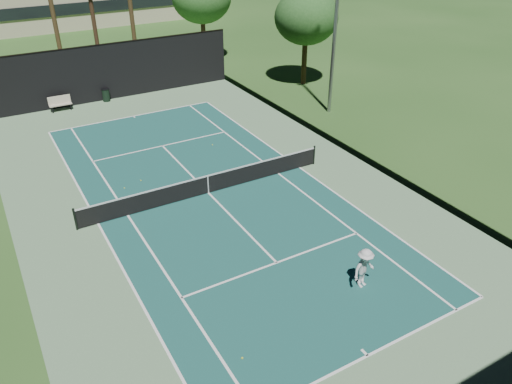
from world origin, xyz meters
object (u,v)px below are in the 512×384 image
Objects in this scene: tennis_ball_d at (141,180)px; trash_bin at (106,95)px; tennis_ball_a at (242,358)px; park_bench at (60,103)px; player at (364,268)px; tennis_ball_c at (212,145)px; tennis_net at (208,184)px; tennis_ball_b at (124,188)px.

trash_bin reaches higher than tennis_ball_d.
trash_bin reaches higher than tennis_ball_a.
park_bench is at bearing 91.04° from tennis_ball_a.
player is at bearing -83.55° from trash_bin.
trash_bin is at bearing 82.13° from tennis_ball_d.
player is 14.22m from tennis_ball_c.
tennis_net is at bearing 91.59° from player.
player reaches higher than tennis_net.
tennis_ball_b is 0.04× the size of park_bench.
player is 1.10× the size of park_bench.
tennis_net reaches higher than park_bench.
tennis_ball_c is at bearing 21.97° from tennis_ball_b.
park_bench reaches higher than tennis_ball_a.
player is at bearing -64.58° from tennis_ball_b.
tennis_net is at bearing -36.18° from tennis_ball_b.
tennis_ball_c is at bearing 76.59° from player.
tennis_ball_d is 0.07× the size of trash_bin.
player is (2.08, -9.16, 0.27)m from tennis_net.
park_bench is (-6.62, 10.44, 0.51)m from tennis_ball_c.
player is at bearing -77.23° from tennis_net.
tennis_net is at bearing -117.62° from tennis_ball_c.
tennis_net is at bearing -75.53° from park_bench.
tennis_ball_c is 0.04× the size of park_bench.
tennis_ball_b is 0.89× the size of tennis_ball_d.
tennis_ball_b is at bearing -87.80° from park_bench.
tennis_ball_a is (-3.53, -9.97, -0.52)m from tennis_net.
tennis_net is 173.48× the size of tennis_ball_a.
player is 25.06m from trash_bin.
tennis_net is 10.59m from tennis_ball_a.
tennis_ball_a is at bearing -112.32° from tennis_ball_c.
tennis_ball_a is 1.11× the size of tennis_ball_c.
player is 24.78× the size of tennis_ball_c.
tennis_net is 207.64× the size of tennis_ball_b.
player reaches higher than trash_bin.
tennis_ball_a is at bearing -90.16° from tennis_ball_b.
trash_bin is at bearing 92.69° from tennis_net.
tennis_net is at bearing 70.52° from tennis_ball_a.
tennis_ball_a is 1.07× the size of tennis_ball_d.
tennis_ball_c is at bearing 67.68° from tennis_ball_a.
tennis_net is 5.69m from tennis_ball_c.
player is 22.29× the size of tennis_ball_a.
park_bench is at bearing 92.65° from player.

